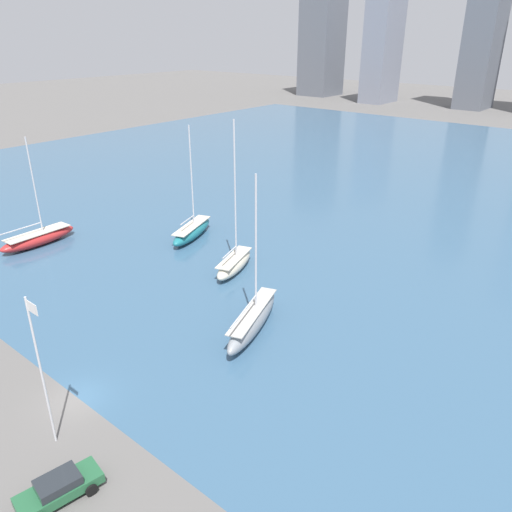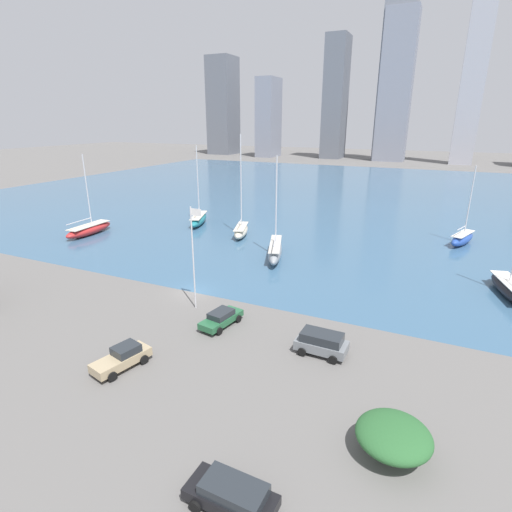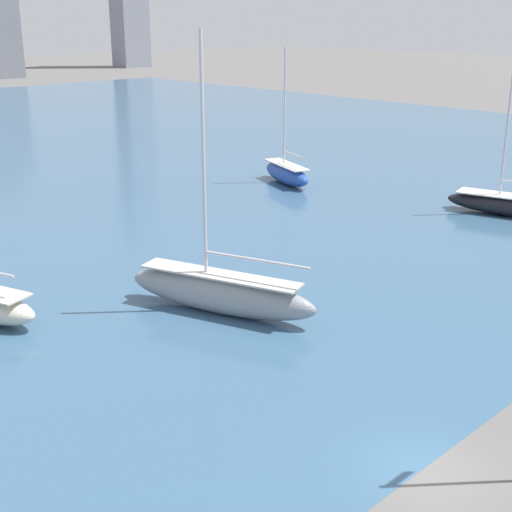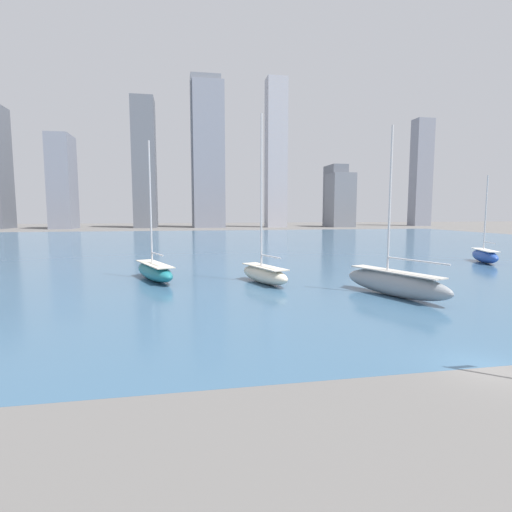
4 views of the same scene
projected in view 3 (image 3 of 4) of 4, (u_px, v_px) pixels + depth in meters
name	position (u px, v px, depth m)	size (l,w,h in m)	color
ground_plane	(423.00, 469.00, 24.51)	(500.00, 500.00, 0.00)	#605E5B
sailboat_blue	(287.00, 173.00, 65.74)	(4.43, 7.87, 12.20)	#284CA8
sailboat_black	(508.00, 204.00, 55.42)	(4.72, 9.79, 12.52)	black
sailboat_gray	(220.00, 292.00, 37.09)	(5.32, 10.82, 14.26)	gray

